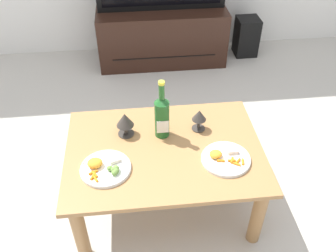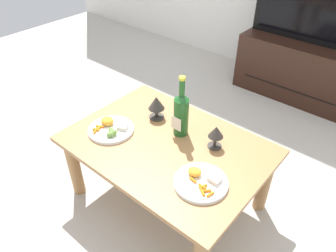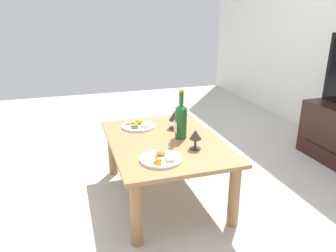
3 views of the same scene
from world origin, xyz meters
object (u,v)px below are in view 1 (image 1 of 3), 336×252
at_px(dinner_plate_left, 105,168).
at_px(dinner_plate_right, 225,158).
at_px(dining_table, 164,159).
at_px(wine_bottle, 163,115).
at_px(goblet_left, 125,121).
at_px(tv_stand, 162,36).
at_px(goblet_right, 199,116).
at_px(floor_speaker, 246,36).

bearing_deg(dinner_plate_left, dinner_plate_right, 0.21).
height_order(dining_table, wine_bottle, wine_bottle).
bearing_deg(dinner_plate_left, goblet_left, 67.22).
bearing_deg(dining_table, goblet_left, 144.45).
xyz_separation_m(dining_table, goblet_left, (-0.20, 0.14, 0.17)).
relative_size(tv_stand, dinner_plate_right, 4.50).
distance_m(tv_stand, dinner_plate_right, 1.79).
bearing_deg(goblet_right, goblet_left, 180.00).
bearing_deg(dinner_plate_left, tv_stand, 75.83).
xyz_separation_m(wine_bottle, goblet_left, (-0.20, 0.02, -0.04)).
bearing_deg(dinner_plate_left, goblet_right, 26.74).
relative_size(dining_table, wine_bottle, 3.01).
bearing_deg(wine_bottle, floor_speaker, 59.23).
distance_m(tv_stand, dinner_plate_left, 1.84).
height_order(wine_bottle, goblet_left, wine_bottle).
bearing_deg(goblet_left, floor_speaker, 53.75).
bearing_deg(dinner_plate_right, dinner_plate_left, -179.79).
bearing_deg(wine_bottle, dinner_plate_left, -142.98).
bearing_deg(tv_stand, goblet_right, -87.78).
height_order(tv_stand, goblet_left, goblet_left).
relative_size(wine_bottle, dinner_plate_left, 1.36).
height_order(floor_speaker, dinner_plate_right, dinner_plate_right).
height_order(goblet_left, dinner_plate_right, goblet_left).
bearing_deg(tv_stand, goblet_left, -102.64).
bearing_deg(wine_bottle, goblet_right, 6.81).
bearing_deg(wine_bottle, goblet_left, 173.19).
height_order(goblet_right, dinner_plate_left, goblet_right).
xyz_separation_m(goblet_left, dinner_plate_left, (-0.11, -0.26, -0.08)).
xyz_separation_m(wine_bottle, dinner_plate_right, (0.29, -0.23, -0.12)).
bearing_deg(wine_bottle, dining_table, -92.12).
xyz_separation_m(dinner_plate_left, dinner_plate_right, (0.60, 0.00, -0.00)).
height_order(dining_table, tv_stand, tv_stand).
distance_m(floor_speaker, dinner_plate_left, 2.21).
relative_size(floor_speaker, dinner_plate_right, 1.42).
bearing_deg(floor_speaker, goblet_left, -127.18).
bearing_deg(goblet_left, tv_stand, 77.36).
xyz_separation_m(goblet_right, dinner_plate_left, (-0.51, -0.26, -0.07)).
relative_size(goblet_left, dinner_plate_right, 0.56).
xyz_separation_m(wine_bottle, goblet_right, (0.20, 0.02, -0.05)).
bearing_deg(dining_table, floor_speaker, 60.87).
relative_size(dining_table, goblet_right, 8.02).
height_order(wine_bottle, dinner_plate_right, wine_bottle).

